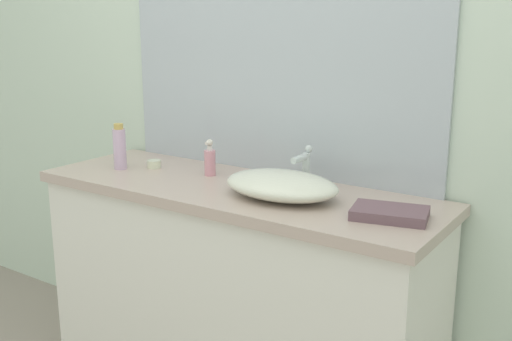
% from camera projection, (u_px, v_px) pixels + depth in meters
% --- Properties ---
extents(bathroom_wall_rear, '(6.00, 0.06, 2.60)m').
position_uv_depth(bathroom_wall_rear, '(299.00, 68.00, 2.37)').
color(bathroom_wall_rear, silver).
rests_on(bathroom_wall_rear, ground).
extents(vanity_counter, '(1.57, 0.52, 0.88)m').
position_uv_depth(vanity_counter, '(236.00, 296.00, 2.38)').
color(vanity_counter, white).
rests_on(vanity_counter, ground).
extents(wall_mirror_panel, '(1.40, 0.01, 0.92)m').
position_uv_depth(wall_mirror_panel, '(274.00, 56.00, 2.38)').
color(wall_mirror_panel, '#B2BCC6').
rests_on(wall_mirror_panel, vanity_counter).
extents(sink_basin, '(0.42, 0.28, 0.09)m').
position_uv_depth(sink_basin, '(281.00, 185.00, 2.13)').
color(sink_basin, silver).
rests_on(sink_basin, vanity_counter).
extents(faucet, '(0.03, 0.12, 0.15)m').
position_uv_depth(faucet, '(305.00, 164.00, 2.25)').
color(faucet, silver).
rests_on(faucet, vanity_counter).
extents(soap_dispenser, '(0.04, 0.04, 0.14)m').
position_uv_depth(soap_dispenser, '(210.00, 160.00, 2.42)').
color(soap_dispenser, pink).
rests_on(soap_dispenser, vanity_counter).
extents(lotion_bottle, '(0.05, 0.05, 0.19)m').
position_uv_depth(lotion_bottle, '(120.00, 148.00, 2.52)').
color(lotion_bottle, silver).
rests_on(lotion_bottle, vanity_counter).
extents(candle_jar, '(0.06, 0.06, 0.03)m').
position_uv_depth(candle_jar, '(154.00, 164.00, 2.55)').
color(candle_jar, silver).
rests_on(candle_jar, vanity_counter).
extents(folded_hand_towel, '(0.26, 0.20, 0.03)m').
position_uv_depth(folded_hand_towel, '(390.00, 213.00, 1.92)').
color(folded_hand_towel, '#6C505A').
rests_on(folded_hand_towel, vanity_counter).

